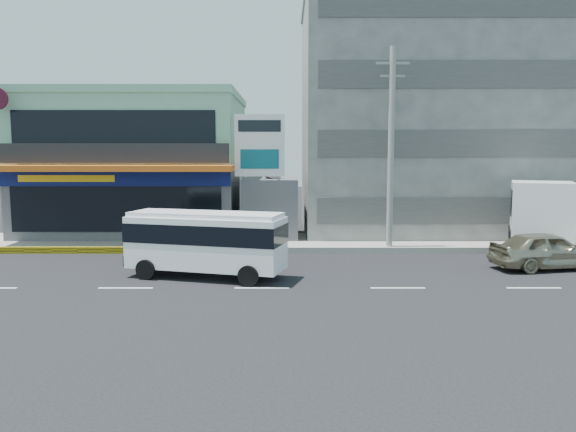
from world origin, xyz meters
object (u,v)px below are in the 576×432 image
(utility_pole_near, at_px, (391,148))
(sedan, at_px, (547,250))
(motorcycle_rider, at_px, (146,249))
(shop_building, at_px, (140,168))
(billboard, at_px, (260,153))
(concrete_building, at_px, (434,119))
(minibus, at_px, (206,239))
(satellite_dish, at_px, (270,177))

(utility_pole_near, xyz_separation_m, sedan, (6.00, -3.99, -4.34))
(sedan, distance_m, motorcycle_rider, 17.38)
(shop_building, xyz_separation_m, billboard, (7.50, -4.75, 0.93))
(concrete_building, bearing_deg, shop_building, -176.65)
(billboard, xyz_separation_m, minibus, (-1.79, -7.42, -3.37))
(shop_building, bearing_deg, concrete_building, 3.35)
(concrete_building, distance_m, minibus, 18.85)
(concrete_building, height_order, sedan, concrete_building)
(satellite_dish, relative_size, sedan, 0.32)
(concrete_building, xyz_separation_m, sedan, (2.00, -11.59, -6.19))
(billboard, distance_m, motorcycle_rider, 8.01)
(billboard, bearing_deg, satellite_dish, 74.48)
(concrete_building, relative_size, minibus, 2.45)
(minibus, height_order, motorcycle_rider, minibus)
(concrete_building, height_order, satellite_dish, concrete_building)
(satellite_dish, bearing_deg, billboard, -105.52)
(shop_building, bearing_deg, sedan, -27.79)
(concrete_building, height_order, motorcycle_rider, concrete_building)
(motorcycle_rider, bearing_deg, billboard, 44.31)
(shop_building, xyz_separation_m, utility_pole_near, (14.00, -6.55, 1.15))
(concrete_building, bearing_deg, motorcycle_rider, -145.54)
(shop_building, height_order, utility_pole_near, utility_pole_near)
(billboard, relative_size, utility_pole_near, 0.69)
(satellite_dish, xyz_separation_m, sedan, (12.00, -7.59, -2.77))
(shop_building, distance_m, motorcycle_rider, 10.39)
(concrete_building, xyz_separation_m, utility_pole_near, (-4.00, -7.60, -1.85))
(satellite_dish, xyz_separation_m, utility_pole_near, (6.00, -3.60, 1.57))
(shop_building, xyz_separation_m, motorcycle_rider, (2.65, -9.48, -3.34))
(satellite_dish, xyz_separation_m, minibus, (-2.29, -9.22, -2.02))
(concrete_building, distance_m, satellite_dish, 11.30)
(shop_building, distance_m, billboard, 8.92)
(billboard, bearing_deg, shop_building, 147.68)
(minibus, height_order, sedan, minibus)
(shop_building, xyz_separation_m, minibus, (5.71, -12.17, -2.44))
(shop_building, distance_m, satellite_dish, 8.54)
(concrete_building, distance_m, utility_pole_near, 8.79)
(billboard, height_order, utility_pole_near, utility_pole_near)
(minibus, bearing_deg, motorcycle_rider, 138.70)
(shop_building, relative_size, satellite_dish, 8.27)
(utility_pole_near, bearing_deg, motorcycle_rider, -165.51)
(motorcycle_rider, bearing_deg, concrete_building, 34.46)
(concrete_building, bearing_deg, minibus, -132.90)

